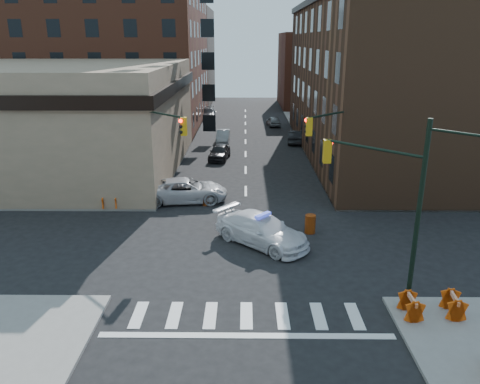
{
  "coord_description": "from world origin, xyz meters",
  "views": [
    {
      "loc": [
        -0.1,
        -23.68,
        10.93
      ],
      "look_at": [
        -0.37,
        3.03,
        2.2
      ],
      "focal_mm": 35.0,
      "sensor_mm": 36.0,
      "label": 1
    }
  ],
  "objects_px": {
    "barricade_nw_a": "(155,192)",
    "police_car": "(262,230)",
    "barricade_se_a": "(453,305)",
    "parked_car_wnear": "(219,152)",
    "pedestrian_a": "(90,194)",
    "pickup": "(186,190)",
    "parked_car_wfar": "(223,136)",
    "parked_car_enear": "(295,137)",
    "pedestrian_b": "(98,190)",
    "barrel_road": "(310,224)",
    "barrel_bank": "(206,198)"
  },
  "relations": [
    {
      "from": "parked_car_enear",
      "to": "barrel_bank",
      "type": "bearing_deg",
      "value": 75.45
    },
    {
      "from": "parked_car_enear",
      "to": "pedestrian_a",
      "type": "xyz_separation_m",
      "value": [
        -15.96,
        -21.28,
        0.35
      ]
    },
    {
      "from": "pickup",
      "to": "barrel_bank",
      "type": "bearing_deg",
      "value": -123.33
    },
    {
      "from": "parked_car_wfar",
      "to": "parked_car_wnear",
      "type": "bearing_deg",
      "value": -88.63
    },
    {
      "from": "pedestrian_b",
      "to": "barrel_bank",
      "type": "height_order",
      "value": "pedestrian_b"
    },
    {
      "from": "parked_car_wfar",
      "to": "pedestrian_b",
      "type": "distance_m",
      "value": 22.18
    },
    {
      "from": "parked_car_wnear",
      "to": "barricade_nw_a",
      "type": "bearing_deg",
      "value": -101.22
    },
    {
      "from": "police_car",
      "to": "parked_car_wnear",
      "type": "relative_size",
      "value": 1.38
    },
    {
      "from": "barrel_road",
      "to": "barricade_nw_a",
      "type": "bearing_deg",
      "value": 149.78
    },
    {
      "from": "parked_car_enear",
      "to": "barrel_road",
      "type": "height_order",
      "value": "parked_car_enear"
    },
    {
      "from": "parked_car_enear",
      "to": "pedestrian_b",
      "type": "relative_size",
      "value": 2.58
    },
    {
      "from": "pedestrian_b",
      "to": "barrel_bank",
      "type": "bearing_deg",
      "value": -33.81
    },
    {
      "from": "pickup",
      "to": "barricade_nw_a",
      "type": "relative_size",
      "value": 5.15
    },
    {
      "from": "parked_car_wnear",
      "to": "barricade_se_a",
      "type": "height_order",
      "value": "parked_car_wnear"
    },
    {
      "from": "parked_car_wnear",
      "to": "pedestrian_a",
      "type": "height_order",
      "value": "pedestrian_a"
    },
    {
      "from": "pickup",
      "to": "police_car",
      "type": "bearing_deg",
      "value": -151.59
    },
    {
      "from": "parked_car_wfar",
      "to": "parked_car_enear",
      "type": "xyz_separation_m",
      "value": [
        8.0,
        -0.62,
        0.05
      ]
    },
    {
      "from": "parked_car_wfar",
      "to": "pedestrian_a",
      "type": "relative_size",
      "value": 2.21
    },
    {
      "from": "barrel_bank",
      "to": "barricade_se_a",
      "type": "xyz_separation_m",
      "value": [
        11.19,
        -13.78,
        0.09
      ]
    },
    {
      "from": "pedestrian_b",
      "to": "barricade_nw_a",
      "type": "relative_size",
      "value": 1.45
    },
    {
      "from": "police_car",
      "to": "barrel_road",
      "type": "bearing_deg",
      "value": -19.29
    },
    {
      "from": "barrel_bank",
      "to": "barricade_nw_a",
      "type": "height_order",
      "value": "barrel_bank"
    },
    {
      "from": "barrel_bank",
      "to": "pedestrian_b",
      "type": "bearing_deg",
      "value": 178.19
    },
    {
      "from": "barricade_se_a",
      "to": "barricade_nw_a",
      "type": "bearing_deg",
      "value": 51.43
    },
    {
      "from": "barricade_se_a",
      "to": "parked_car_wfar",
      "type": "bearing_deg",
      "value": 23.81
    },
    {
      "from": "barricade_nw_a",
      "to": "parked_car_wnear",
      "type": "bearing_deg",
      "value": 80.81
    },
    {
      "from": "police_car",
      "to": "parked_car_wfar",
      "type": "xyz_separation_m",
      "value": [
        -3.36,
        27.51,
        -0.18
      ]
    },
    {
      "from": "barrel_road",
      "to": "barricade_nw_a",
      "type": "height_order",
      "value": "barrel_road"
    },
    {
      "from": "police_car",
      "to": "parked_car_enear",
      "type": "height_order",
      "value": "police_car"
    },
    {
      "from": "barricade_nw_a",
      "to": "pedestrian_a",
      "type": "bearing_deg",
      "value": -143.74
    },
    {
      "from": "barricade_nw_a",
      "to": "police_car",
      "type": "bearing_deg",
      "value": -36.46
    },
    {
      "from": "parked_car_enear",
      "to": "pedestrian_b",
      "type": "height_order",
      "value": "pedestrian_b"
    },
    {
      "from": "pedestrian_b",
      "to": "barricade_nw_a",
      "type": "distance_m",
      "value": 3.88
    },
    {
      "from": "police_car",
      "to": "barricade_nw_a",
      "type": "distance_m",
      "value": 10.59
    },
    {
      "from": "police_car",
      "to": "barrel_road",
      "type": "xyz_separation_m",
      "value": [
        2.93,
        1.61,
        -0.28
      ]
    },
    {
      "from": "pickup",
      "to": "barricade_se_a",
      "type": "distance_m",
      "value": 19.3
    },
    {
      "from": "pickup",
      "to": "barrel_road",
      "type": "relative_size",
      "value": 5.28
    },
    {
      "from": "parked_car_enear",
      "to": "pedestrian_a",
      "type": "bearing_deg",
      "value": 60.58
    },
    {
      "from": "police_car",
      "to": "parked_car_wnear",
      "type": "distance_m",
      "value": 19.74
    },
    {
      "from": "barricade_se_a",
      "to": "parked_car_enear",
      "type": "bearing_deg",
      "value": 11.27
    },
    {
      "from": "parked_car_wnear",
      "to": "barricade_se_a",
      "type": "bearing_deg",
      "value": -60.29
    },
    {
      "from": "parked_car_wnear",
      "to": "parked_car_enear",
      "type": "distance_m",
      "value": 10.92
    },
    {
      "from": "parked_car_wnear",
      "to": "barricade_nw_a",
      "type": "height_order",
      "value": "parked_car_wnear"
    },
    {
      "from": "pedestrian_a",
      "to": "barrel_road",
      "type": "distance_m",
      "value": 14.81
    },
    {
      "from": "barrel_bank",
      "to": "parked_car_wfar",
      "type": "bearing_deg",
      "value": 89.34
    },
    {
      "from": "parked_car_wfar",
      "to": "barrel_bank",
      "type": "distance_m",
      "value": 21.02
    },
    {
      "from": "pedestrian_a",
      "to": "barricade_nw_a",
      "type": "distance_m",
      "value": 4.46
    },
    {
      "from": "pedestrian_b",
      "to": "pedestrian_a",
      "type": "bearing_deg",
      "value": -132.56
    },
    {
      "from": "pickup",
      "to": "parked_car_wfar",
      "type": "distance_m",
      "value": 20.34
    },
    {
      "from": "pedestrian_b",
      "to": "barrel_bank",
      "type": "xyz_separation_m",
      "value": [
        7.51,
        -0.24,
        -0.46
      ]
    }
  ]
}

